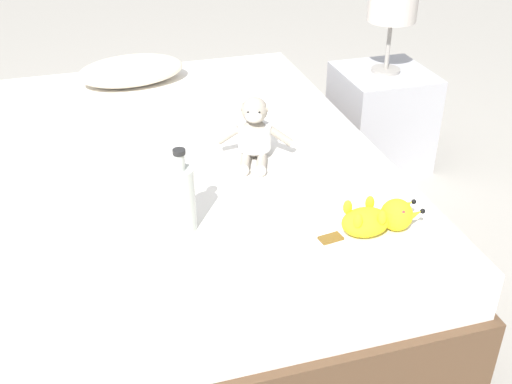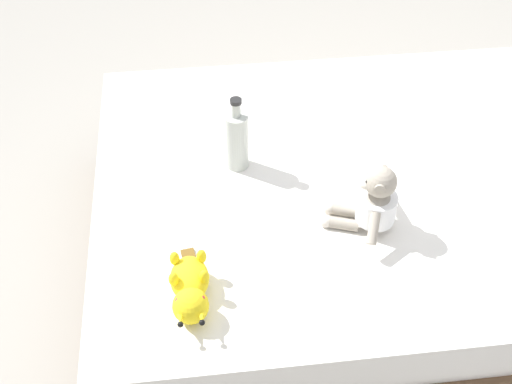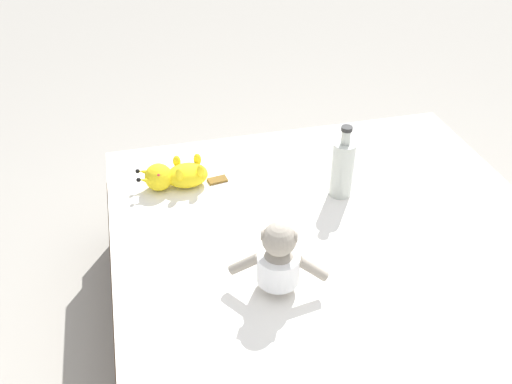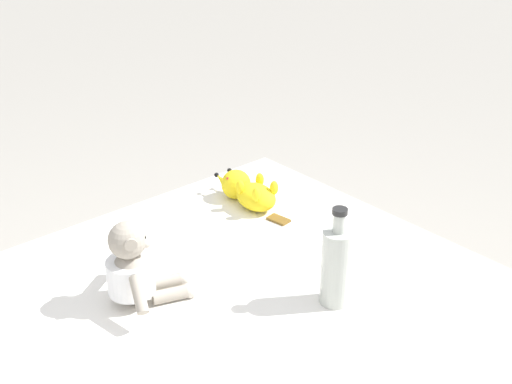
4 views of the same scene
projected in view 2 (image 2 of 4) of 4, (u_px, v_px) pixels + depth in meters
The scene contains 5 objects.
ground_plane at pixel (370, 259), 2.58m from camera, with size 16.00×16.00×0.00m, color #9E998E.
bed at pixel (377, 218), 2.43m from camera, with size 1.48×2.03×0.46m.
plush_monkey at pixel (373, 203), 2.01m from camera, with size 0.28×0.25×0.24m.
plush_yellow_creature at pixel (190, 289), 1.83m from camera, with size 0.33×0.11×0.10m.
glass_bottle at pixel (237, 139), 2.21m from camera, with size 0.08×0.08×0.27m.
Camera 2 is at (1.64, -0.64, 1.96)m, focal length 46.57 mm.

